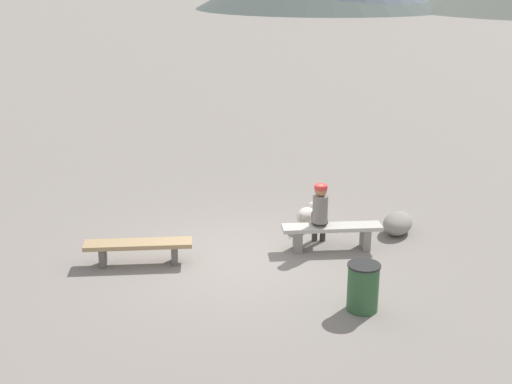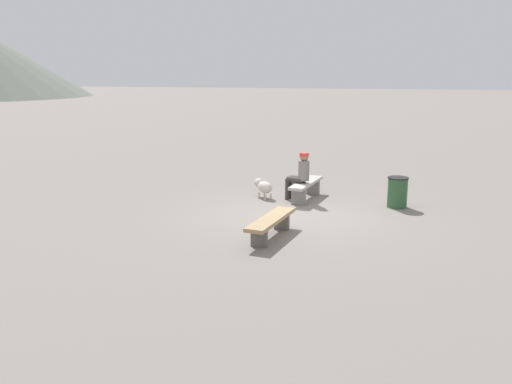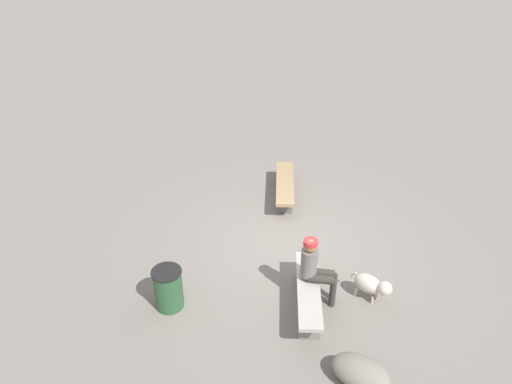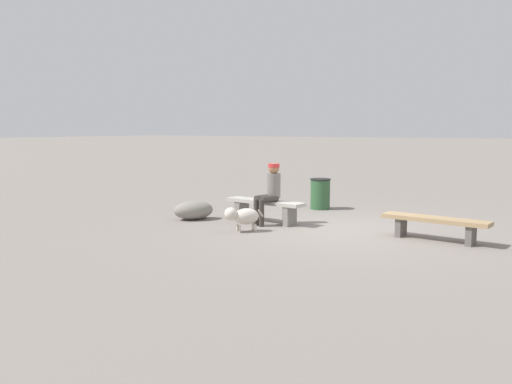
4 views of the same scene
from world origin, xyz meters
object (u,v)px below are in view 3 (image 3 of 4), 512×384
trash_bin (168,289)px  boulder (361,372)px  bench_right (308,293)px  seated_person (316,266)px  dog (372,285)px  bench_left (285,185)px

trash_bin → boulder: size_ratio=0.87×
bench_right → seated_person: size_ratio=1.46×
seated_person → bench_right: bearing=-18.6°
bench_right → dog: bearing=104.6°
trash_bin → dog: bearing=90.2°
dog → seated_person: bearing=-140.2°
bench_left → boulder: size_ratio=2.18×
boulder → bench_right: bearing=-159.7°
dog → boulder: (1.70, -0.57, -0.10)m
dog → boulder: 1.79m
seated_person → boulder: (1.72, 0.43, -0.54)m
bench_left → dog: bearing=24.5°
bench_left → seated_person: size_ratio=1.49×
bench_right → seated_person: bearing=153.0°
bench_right → seated_person: 0.47m
bench_right → boulder: (1.51, 0.56, -0.13)m
dog → boulder: bearing=-67.6°
bench_right → dog: (-0.19, 1.13, -0.03)m
boulder → seated_person: bearing=-165.9°
bench_right → seated_person: seated_person is taller
seated_person → dog: 1.09m
seated_person → dog: (0.02, 1.00, -0.43)m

